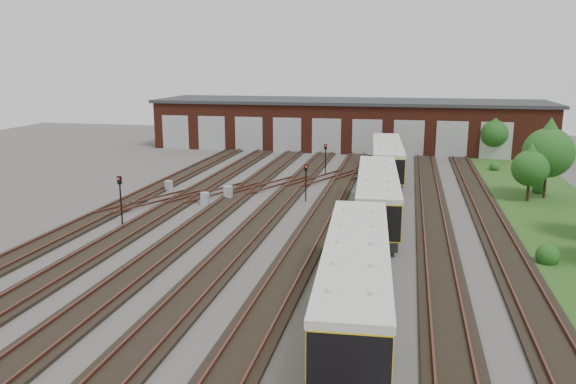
# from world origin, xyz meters

# --- Properties ---
(ground) EXTENTS (120.00, 120.00, 0.00)m
(ground) POSITION_xyz_m (0.00, 0.00, 0.00)
(ground) COLOR #403D3B
(ground) RESTS_ON ground
(track_network) EXTENTS (30.40, 70.00, 0.33)m
(track_network) POSITION_xyz_m (-0.17, 0.59, 0.11)
(track_network) COLOR black
(track_network) RESTS_ON ground
(maintenance_shed) EXTENTS (51.00, 12.50, 6.35)m
(maintenance_shed) POSITION_xyz_m (-0.01, 39.97, 3.20)
(maintenance_shed) COLOR #562115
(maintenance_shed) RESTS_ON ground
(grass_verge) EXTENTS (8.00, 55.00, 0.05)m
(grass_verge) POSITION_xyz_m (19.00, 10.00, 0.03)
(grass_verge) COLOR #1D4617
(grass_verge) RESTS_ON ground
(metro_train) EXTENTS (3.75, 47.48, 3.17)m
(metro_train) POSITION_xyz_m (6.00, 4.33, 1.95)
(metro_train) COLOR black
(metro_train) RESTS_ON ground
(signal_mast_0) EXTENTS (0.30, 0.28, 3.44)m
(signal_mast_0) POSITION_xyz_m (-11.51, -0.06, 2.21)
(signal_mast_0) COLOR black
(signal_mast_0) RESTS_ON ground
(signal_mast_1) EXTENTS (0.31, 0.30, 3.14)m
(signal_mast_1) POSITION_xyz_m (-0.13, 20.66, 2.02)
(signal_mast_1) COLOR black
(signal_mast_1) RESTS_ON ground
(signal_mast_2) EXTENTS (0.30, 0.28, 2.91)m
(signal_mast_2) POSITION_xyz_m (4.62, 16.20, 1.88)
(signal_mast_2) COLOR black
(signal_mast_2) RESTS_ON ground
(signal_mast_3) EXTENTS (0.30, 0.28, 3.07)m
(signal_mast_3) POSITION_xyz_m (-0.04, 9.18, 1.98)
(signal_mast_3) COLOR black
(signal_mast_3) RESTS_ON ground
(relay_cabinet_0) EXTENTS (0.72, 0.62, 1.13)m
(relay_cabinet_0) POSITION_xyz_m (-6.48, 8.51, 0.56)
(relay_cabinet_0) COLOR #9A9D9F
(relay_cabinet_0) RESTS_ON ground
(relay_cabinet_1) EXTENTS (0.71, 0.67, 0.95)m
(relay_cabinet_1) POSITION_xyz_m (-12.58, 10.31, 0.48)
(relay_cabinet_1) COLOR #9A9D9F
(relay_cabinet_1) RESTS_ON ground
(relay_cabinet_2) EXTENTS (0.63, 0.53, 1.03)m
(relay_cabinet_2) POSITION_xyz_m (-7.70, 6.32, 0.51)
(relay_cabinet_2) COLOR #9A9D9F
(relay_cabinet_2) RESTS_ON ground
(relay_cabinet_3) EXTENTS (0.64, 0.59, 0.86)m
(relay_cabinet_3) POSITION_xyz_m (6.74, 15.40, 0.43)
(relay_cabinet_3) COLOR #9A9D9F
(relay_cabinet_3) RESTS_ON ground
(relay_cabinet_4) EXTENTS (0.65, 0.59, 0.88)m
(relay_cabinet_4) POSITION_xyz_m (7.20, 21.35, 0.44)
(relay_cabinet_4) COLOR #9A9D9F
(relay_cabinet_4) RESTS_ON ground
(tree_0) EXTENTS (3.22, 3.22, 5.34)m
(tree_0) POSITION_xyz_m (17.76, 34.28, 3.43)
(tree_0) COLOR black
(tree_0) RESTS_ON ground
(tree_1) EXTENTS (2.95, 2.95, 4.88)m
(tree_1) POSITION_xyz_m (17.74, 12.99, 3.14)
(tree_1) COLOR black
(tree_1) RESTS_ON ground
(tree_2) EXTENTS (4.11, 4.11, 6.80)m
(tree_2) POSITION_xyz_m (19.30, 14.44, 4.37)
(tree_2) COLOR black
(tree_2) RESTS_ON ground
(bush_0) EXTENTS (1.32, 1.32, 1.32)m
(bush_0) POSITION_xyz_m (16.00, -2.27, 0.66)
(bush_0) COLOR #154212
(bush_0) RESTS_ON ground
(bush_1) EXTENTS (1.03, 1.03, 1.03)m
(bush_1) POSITION_xyz_m (17.00, 26.71, 0.52)
(bush_1) COLOR #154212
(bush_1) RESTS_ON ground
(bush_2) EXTENTS (1.22, 1.22, 1.22)m
(bush_2) POSITION_xyz_m (19.32, 16.45, 0.61)
(bush_2) COLOR #154212
(bush_2) RESTS_ON ground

